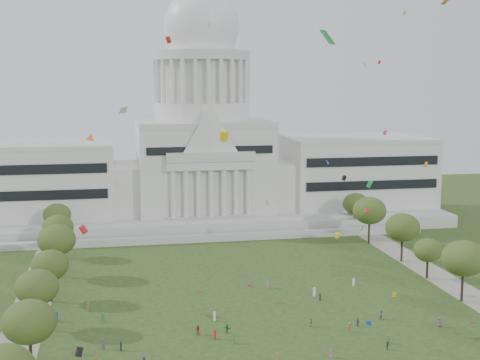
# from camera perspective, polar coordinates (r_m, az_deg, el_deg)

# --- Properties ---
(ground) EXTENTS (400.00, 400.00, 0.00)m
(ground) POSITION_cam_1_polar(r_m,az_deg,el_deg) (125.09, 3.96, -14.04)
(ground) COLOR #2D431A
(ground) RESTS_ON ground
(capitol) EXTENTS (160.00, 64.50, 91.30)m
(capitol) POSITION_cam_1_polar(r_m,az_deg,el_deg) (228.58, -3.20, 2.11)
(capitol) COLOR beige
(capitol) RESTS_ON ground
(path_left) EXTENTS (8.00, 160.00, 0.04)m
(path_left) POSITION_cam_1_polar(r_m,az_deg,el_deg) (150.66, -17.43, -10.42)
(path_left) COLOR gray
(path_left) RESTS_ON ground
(path_right) EXTENTS (8.00, 160.00, 0.04)m
(path_right) POSITION_cam_1_polar(r_m,az_deg,el_deg) (168.49, 17.44, -8.39)
(path_right) COLOR gray
(path_right) RESTS_ON ground
(row_tree_l_1) EXTENTS (8.86, 8.86, 12.59)m
(row_tree_l_1) POSITION_cam_1_polar(r_m,az_deg,el_deg) (116.37, -17.55, -11.48)
(row_tree_l_1) COLOR black
(row_tree_l_1) RESTS_ON ground
(row_tree_l_2) EXTENTS (8.42, 8.42, 11.97)m
(row_tree_l_2) POSITION_cam_1_polar(r_m,az_deg,el_deg) (135.72, -16.95, -8.75)
(row_tree_l_2) COLOR black
(row_tree_l_2) RESTS_ON ground
(row_tree_r_2) EXTENTS (9.55, 9.55, 13.58)m
(row_tree_r_2) POSITION_cam_1_polar(r_m,az_deg,el_deg) (153.54, 18.54, -6.36)
(row_tree_r_2) COLOR black
(row_tree_r_2) RESTS_ON ground
(row_tree_l_3) EXTENTS (8.12, 8.12, 11.55)m
(row_tree_l_3) POSITION_cam_1_polar(r_m,az_deg,el_deg) (151.57, -15.92, -7.00)
(row_tree_l_3) COLOR black
(row_tree_l_3) RESTS_ON ground
(row_tree_r_3) EXTENTS (7.01, 7.01, 9.98)m
(row_tree_r_3) POSITION_cam_1_polar(r_m,az_deg,el_deg) (168.83, 15.75, -5.79)
(row_tree_r_3) COLOR black
(row_tree_r_3) RESTS_ON ground
(row_tree_l_4) EXTENTS (9.29, 9.29, 13.21)m
(row_tree_l_4) POSITION_cam_1_polar(r_m,az_deg,el_deg) (169.13, -15.38, -4.95)
(row_tree_l_4) COLOR black
(row_tree_l_4) RESTS_ON ground
(row_tree_r_4) EXTENTS (9.19, 9.19, 13.06)m
(row_tree_r_4) POSITION_cam_1_polar(r_m,az_deg,el_deg) (182.12, 13.70, -3.95)
(row_tree_r_4) COLOR black
(row_tree_r_4) RESTS_ON ground
(row_tree_l_5) EXTENTS (8.33, 8.33, 11.85)m
(row_tree_l_5) POSITION_cam_1_polar(r_m,az_deg,el_deg) (187.51, -15.27, -3.93)
(row_tree_l_5) COLOR black
(row_tree_l_5) RESTS_ON ground
(row_tree_r_5) EXTENTS (9.82, 9.82, 13.96)m
(row_tree_r_5) POSITION_cam_1_polar(r_m,az_deg,el_deg) (199.62, 11.00, -2.58)
(row_tree_r_5) COLOR black
(row_tree_r_5) RESTS_ON ground
(row_tree_l_6) EXTENTS (8.19, 8.19, 11.64)m
(row_tree_l_6) POSITION_cam_1_polar(r_m,az_deg,el_deg) (205.36, -15.34, -2.89)
(row_tree_l_6) COLOR black
(row_tree_l_6) RESTS_ON ground
(row_tree_r_6) EXTENTS (8.42, 8.42, 11.97)m
(row_tree_r_6) POSITION_cam_1_polar(r_m,az_deg,el_deg) (217.19, 9.85, -2.03)
(row_tree_r_6) COLOR black
(row_tree_r_6) RESTS_ON ground
(person_0) EXTENTS (1.06, 0.97, 1.82)m
(person_0) POSITION_cam_1_polar(r_m,az_deg,el_deg) (139.52, 16.64, -11.55)
(person_0) COLOR #994C8C
(person_0) RESTS_ON ground
(person_2) EXTENTS (1.05, 0.86, 1.86)m
(person_2) POSITION_cam_1_polar(r_m,az_deg,el_deg) (140.62, 11.99, -11.20)
(person_2) COLOR #994C8C
(person_2) RESTS_ON ground
(person_3) EXTENTS (1.24, 1.44, 1.98)m
(person_3) POSITION_cam_1_polar(r_m,az_deg,el_deg) (132.91, 9.33, -12.28)
(person_3) COLOR olive
(person_3) RESTS_ON ground
(person_4) EXTENTS (0.85, 1.16, 1.77)m
(person_4) POSITION_cam_1_polar(r_m,az_deg,el_deg) (134.57, 6.07, -12.00)
(person_4) COLOR olive
(person_4) RESTS_ON ground
(person_5) EXTENTS (1.61, 1.52, 1.71)m
(person_5) POSITION_cam_1_polar(r_m,az_deg,el_deg) (130.84, -1.11, -12.57)
(person_5) COLOR #33723F
(person_5) RESTS_ON ground
(person_8) EXTENTS (1.00, 0.74, 1.87)m
(person_8) POSITION_cam_1_polar(r_m,az_deg,el_deg) (130.31, -3.63, -12.64)
(person_8) COLOR #B21E1E
(person_8) RESTS_ON ground
(person_9) EXTENTS (1.15, 1.09, 1.62)m
(person_9) POSITION_cam_1_polar(r_m,az_deg,el_deg) (126.24, 12.49, -13.62)
(person_9) COLOR #26262B
(person_9) RESTS_ON ground
(person_10) EXTENTS (0.69, 1.06, 1.69)m
(person_10) POSITION_cam_1_polar(r_m,az_deg,el_deg) (136.05, 10.02, -11.86)
(person_10) COLOR #4C4C51
(person_10) RESTS_ON ground
(distant_crowd) EXTENTS (67.35, 40.85, 1.95)m
(distant_crowd) POSITION_cam_1_polar(r_m,az_deg,el_deg) (135.62, -3.20, -11.79)
(distant_crowd) COLOR olive
(distant_crowd) RESTS_ON ground
(kite_swarm) EXTENTS (73.12, 97.37, 59.32)m
(kite_swarm) POSITION_cam_1_polar(r_m,az_deg,el_deg) (124.14, 3.12, -0.30)
(kite_swarm) COLOR red
(kite_swarm) RESTS_ON ground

